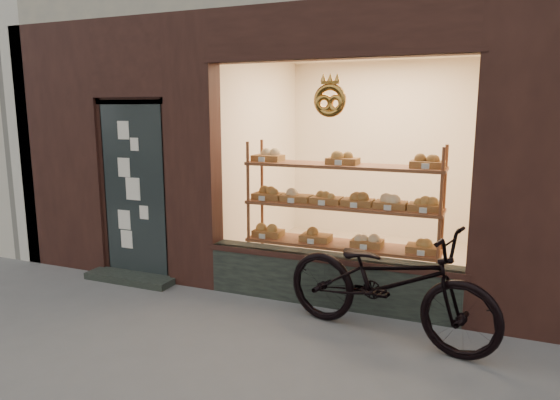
% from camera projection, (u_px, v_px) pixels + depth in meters
% --- Properties ---
extents(ground, '(90.00, 90.00, 0.00)m').
position_uv_depth(ground, '(183.00, 399.00, 3.61)').
color(ground, slate).
extents(display_shelf, '(2.20, 0.45, 1.70)m').
position_uv_depth(display_shelf, '(341.00, 219.00, 5.60)').
color(display_shelf, brown).
rests_on(display_shelf, ground).
extents(bicycle, '(2.13, 1.16, 1.06)m').
position_uv_depth(bicycle, '(387.00, 282.00, 4.50)').
color(bicycle, black).
rests_on(bicycle, ground).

